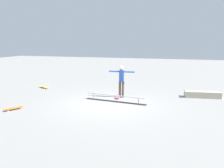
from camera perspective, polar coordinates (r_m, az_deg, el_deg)
ground_plane at (r=10.77m, az=-0.55°, el=-5.07°), size 60.00×60.00×0.00m
grind_rail at (r=11.04m, az=0.78°, el=-3.87°), size 3.25×0.55×0.35m
skate_ledge at (r=12.82m, az=22.47°, el=-2.54°), size 1.89×0.74×0.34m
skater_main at (r=11.73m, az=2.49°, el=1.26°), size 1.39×0.24×1.72m
skateboard_main at (r=11.84m, az=1.49°, el=-3.23°), size 0.39×0.82×0.09m
loose_skateboard_yellow at (r=14.93m, az=-17.34°, el=-0.76°), size 0.81×0.52×0.09m
loose_skateboard_orange at (r=10.69m, az=-24.23°, el=-5.78°), size 0.59×0.79×0.09m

